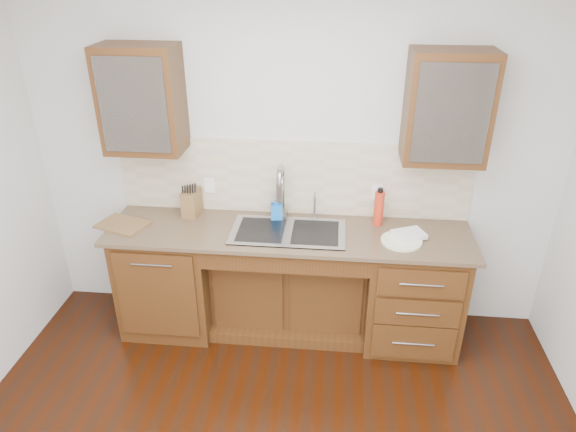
# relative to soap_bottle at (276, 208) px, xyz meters

# --- Properties ---
(wall_back) EXTENTS (4.00, 0.10, 2.70)m
(wall_back) POSITION_rel_soap_bottle_xyz_m (0.11, 0.19, 0.34)
(wall_back) COLOR silver
(wall_back) RESTS_ON ground
(base_cabinet_left) EXTENTS (0.70, 0.62, 0.88)m
(base_cabinet_left) POSITION_rel_soap_bottle_xyz_m (-0.84, -0.17, -0.57)
(base_cabinet_left) COLOR #593014
(base_cabinet_left) RESTS_ON ground
(base_cabinet_center) EXTENTS (1.20, 0.44, 0.70)m
(base_cabinet_center) POSITION_rel_soap_bottle_xyz_m (0.11, -0.08, -0.66)
(base_cabinet_center) COLOR #593014
(base_cabinet_center) RESTS_ON ground
(base_cabinet_right) EXTENTS (0.70, 0.62, 0.88)m
(base_cabinet_right) POSITION_rel_soap_bottle_xyz_m (1.06, -0.17, -0.57)
(base_cabinet_right) COLOR #593014
(base_cabinet_right) RESTS_ON ground
(countertop) EXTENTS (2.70, 0.65, 0.03)m
(countertop) POSITION_rel_soap_bottle_xyz_m (0.11, -0.19, -0.11)
(countertop) COLOR #84705B
(countertop) RESTS_ON base_cabinet_left
(backsplash) EXTENTS (2.70, 0.02, 0.59)m
(backsplash) POSITION_rel_soap_bottle_xyz_m (0.11, 0.13, 0.20)
(backsplash) COLOR beige
(backsplash) RESTS_ON wall_back
(sink) EXTENTS (0.84, 0.46, 0.19)m
(sink) POSITION_rel_soap_bottle_xyz_m (0.11, -0.20, -0.18)
(sink) COLOR #9E9EA5
(sink) RESTS_ON countertop
(faucet) EXTENTS (0.04, 0.04, 0.40)m
(faucet) POSITION_rel_soap_bottle_xyz_m (0.04, 0.03, 0.10)
(faucet) COLOR #999993
(faucet) RESTS_ON countertop
(filter_tap) EXTENTS (0.02, 0.02, 0.24)m
(filter_tap) POSITION_rel_soap_bottle_xyz_m (0.29, 0.04, 0.02)
(filter_tap) COLOR #999993
(filter_tap) RESTS_ON countertop
(upper_cabinet_left) EXTENTS (0.55, 0.34, 0.75)m
(upper_cabinet_left) POSITION_rel_soap_bottle_xyz_m (-0.94, -0.03, 0.82)
(upper_cabinet_left) COLOR #593014
(upper_cabinet_left) RESTS_ON wall_back
(upper_cabinet_right) EXTENTS (0.55, 0.34, 0.75)m
(upper_cabinet_right) POSITION_rel_soap_bottle_xyz_m (1.16, -0.03, 0.82)
(upper_cabinet_right) COLOR #593014
(upper_cabinet_right) RESTS_ON wall_back
(outlet_left) EXTENTS (0.08, 0.01, 0.12)m
(outlet_left) POSITION_rel_soap_bottle_xyz_m (-0.54, 0.11, 0.11)
(outlet_left) COLOR white
(outlet_left) RESTS_ON backsplash
(outlet_right) EXTENTS (0.08, 0.01, 0.12)m
(outlet_right) POSITION_rel_soap_bottle_xyz_m (0.76, 0.11, 0.11)
(outlet_right) COLOR white
(outlet_right) RESTS_ON backsplash
(soap_bottle) EXTENTS (0.10, 0.10, 0.19)m
(soap_bottle) POSITION_rel_soap_bottle_xyz_m (0.00, 0.00, 0.00)
(soap_bottle) COLOR blue
(soap_bottle) RESTS_ON countertop
(water_bottle) EXTENTS (0.09, 0.09, 0.27)m
(water_bottle) POSITION_rel_soap_bottle_xyz_m (0.77, -0.01, 0.04)
(water_bottle) COLOR red
(water_bottle) RESTS_ON countertop
(plate) EXTENTS (0.37, 0.37, 0.02)m
(plate) POSITION_rel_soap_bottle_xyz_m (0.93, -0.26, -0.09)
(plate) COLOR #E7E7C3
(plate) RESTS_ON countertop
(dish_towel) EXTENTS (0.26, 0.23, 0.03)m
(dish_towel) POSITION_rel_soap_bottle_xyz_m (0.98, -0.20, -0.07)
(dish_towel) COLOR silver
(dish_towel) RESTS_ON plate
(knife_block) EXTENTS (0.13, 0.19, 0.21)m
(knife_block) POSITION_rel_soap_bottle_xyz_m (-0.67, 0.01, 0.01)
(knife_block) COLOR brown
(knife_block) RESTS_ON countertop
(cutting_board) EXTENTS (0.42, 0.35, 0.02)m
(cutting_board) POSITION_rel_soap_bottle_xyz_m (-1.15, -0.22, -0.09)
(cutting_board) COLOR olive
(cutting_board) RESTS_ON countertop
(cup_left_a) EXTENTS (0.15, 0.15, 0.10)m
(cup_left_a) POSITION_rel_soap_bottle_xyz_m (-1.06, -0.03, 0.77)
(cup_left_a) COLOR white
(cup_left_a) RESTS_ON upper_cabinet_left
(cup_left_b) EXTENTS (0.12, 0.12, 0.09)m
(cup_left_b) POSITION_rel_soap_bottle_xyz_m (-0.80, -0.03, 0.76)
(cup_left_b) COLOR white
(cup_left_b) RESTS_ON upper_cabinet_left
(cup_right_a) EXTENTS (0.15, 0.15, 0.09)m
(cup_right_a) POSITION_rel_soap_bottle_xyz_m (1.08, -0.03, 0.76)
(cup_right_a) COLOR white
(cup_right_a) RESTS_ON upper_cabinet_right
(cup_right_b) EXTENTS (0.10, 0.10, 0.08)m
(cup_right_b) POSITION_rel_soap_bottle_xyz_m (1.26, -0.03, 0.76)
(cup_right_b) COLOR silver
(cup_right_b) RESTS_ON upper_cabinet_right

